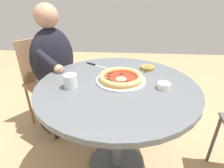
{
  "coord_description": "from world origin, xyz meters",
  "views": [
    {
      "loc": [
        -0.04,
        0.97,
        1.21
      ],
      "look_at": [
        0.03,
        0.04,
        0.74
      ],
      "focal_mm": 28.54,
      "sensor_mm": 36.0,
      "label": 1
    }
  ],
  "objects_px": {
    "dining_table": "(117,101)",
    "diner_person": "(56,79)",
    "olive_pan": "(147,68)",
    "cafe_chair_diner": "(48,75)",
    "steak_knife": "(94,65)",
    "pizza_on_plate": "(121,78)",
    "ramekin_capers": "(164,86)",
    "water_glass": "(71,82)"
  },
  "relations": [
    {
      "from": "dining_table",
      "to": "diner_person",
      "type": "height_order",
      "value": "diner_person"
    },
    {
      "from": "olive_pan",
      "to": "cafe_chair_diner",
      "type": "xyz_separation_m",
      "value": [
        0.9,
        -0.29,
        -0.22
      ]
    },
    {
      "from": "diner_person",
      "to": "cafe_chair_diner",
      "type": "xyz_separation_m",
      "value": [
        0.12,
        -0.09,
        -0.01
      ]
    },
    {
      "from": "steak_knife",
      "to": "cafe_chair_diner",
      "type": "distance_m",
      "value": 0.59
    },
    {
      "from": "steak_knife",
      "to": "olive_pan",
      "type": "bearing_deg",
      "value": 172.22
    },
    {
      "from": "dining_table",
      "to": "pizza_on_plate",
      "type": "distance_m",
      "value": 0.15
    },
    {
      "from": "steak_knife",
      "to": "olive_pan",
      "type": "relative_size",
      "value": 1.49
    },
    {
      "from": "steak_knife",
      "to": "olive_pan",
      "type": "xyz_separation_m",
      "value": [
        -0.4,
        0.05,
        0.01
      ]
    },
    {
      "from": "olive_pan",
      "to": "ramekin_capers",
      "type": "bearing_deg",
      "value": 102.26
    },
    {
      "from": "diner_person",
      "to": "olive_pan",
      "type": "bearing_deg",
      "value": 165.96
    },
    {
      "from": "diner_person",
      "to": "cafe_chair_diner",
      "type": "distance_m",
      "value": 0.15
    },
    {
      "from": "ramekin_capers",
      "to": "cafe_chair_diner",
      "type": "height_order",
      "value": "cafe_chair_diner"
    },
    {
      "from": "pizza_on_plate",
      "to": "water_glass",
      "type": "distance_m",
      "value": 0.31
    },
    {
      "from": "pizza_on_plate",
      "to": "olive_pan",
      "type": "relative_size",
      "value": 2.51
    },
    {
      "from": "pizza_on_plate",
      "to": "steak_knife",
      "type": "distance_m",
      "value": 0.34
    },
    {
      "from": "cafe_chair_diner",
      "to": "pizza_on_plate",
      "type": "bearing_deg",
      "value": 145.15
    },
    {
      "from": "water_glass",
      "to": "diner_person",
      "type": "height_order",
      "value": "diner_person"
    },
    {
      "from": "pizza_on_plate",
      "to": "cafe_chair_diner",
      "type": "bearing_deg",
      "value": -34.85
    },
    {
      "from": "dining_table",
      "to": "steak_knife",
      "type": "distance_m",
      "value": 0.38
    },
    {
      "from": "dining_table",
      "to": "pizza_on_plate",
      "type": "relative_size",
      "value": 3.14
    },
    {
      "from": "dining_table",
      "to": "ramekin_capers",
      "type": "bearing_deg",
      "value": 170.5
    },
    {
      "from": "water_glass",
      "to": "diner_person",
      "type": "relative_size",
      "value": 0.07
    },
    {
      "from": "pizza_on_plate",
      "to": "ramekin_capers",
      "type": "height_order",
      "value": "pizza_on_plate"
    },
    {
      "from": "ramekin_capers",
      "to": "steak_knife",
      "type": "bearing_deg",
      "value": -36.9
    },
    {
      "from": "pizza_on_plate",
      "to": "olive_pan",
      "type": "height_order",
      "value": "same"
    },
    {
      "from": "cafe_chair_diner",
      "to": "ramekin_capers",
      "type": "bearing_deg",
      "value": 148.86
    },
    {
      "from": "dining_table",
      "to": "pizza_on_plate",
      "type": "xyz_separation_m",
      "value": [
        -0.02,
        -0.04,
        0.15
      ]
    },
    {
      "from": "water_glass",
      "to": "ramekin_capers",
      "type": "height_order",
      "value": "water_glass"
    },
    {
      "from": "dining_table",
      "to": "cafe_chair_diner",
      "type": "bearing_deg",
      "value": -37.82
    },
    {
      "from": "cafe_chair_diner",
      "to": "diner_person",
      "type": "bearing_deg",
      "value": 141.5
    },
    {
      "from": "ramekin_capers",
      "to": "diner_person",
      "type": "height_order",
      "value": "diner_person"
    },
    {
      "from": "water_glass",
      "to": "steak_knife",
      "type": "distance_m",
      "value": 0.38
    },
    {
      "from": "dining_table",
      "to": "pizza_on_plate",
      "type": "bearing_deg",
      "value": -116.49
    },
    {
      "from": "water_glass",
      "to": "cafe_chair_diner",
      "type": "xyz_separation_m",
      "value": [
        0.42,
        -0.6,
        -0.24
      ]
    },
    {
      "from": "water_glass",
      "to": "ramekin_capers",
      "type": "xyz_separation_m",
      "value": [
        -0.54,
        -0.02,
        -0.01
      ]
    },
    {
      "from": "water_glass",
      "to": "diner_person",
      "type": "bearing_deg",
      "value": -59.14
    },
    {
      "from": "water_glass",
      "to": "olive_pan",
      "type": "relative_size",
      "value": 0.64
    },
    {
      "from": "ramekin_capers",
      "to": "diner_person",
      "type": "xyz_separation_m",
      "value": [
        0.84,
        -0.49,
        -0.22
      ]
    },
    {
      "from": "dining_table",
      "to": "ramekin_capers",
      "type": "relative_size",
      "value": 13.23
    },
    {
      "from": "dining_table",
      "to": "diner_person",
      "type": "xyz_separation_m",
      "value": [
        0.57,
        -0.44,
        -0.07
      ]
    },
    {
      "from": "dining_table",
      "to": "olive_pan",
      "type": "distance_m",
      "value": 0.35
    },
    {
      "from": "pizza_on_plate",
      "to": "dining_table",
      "type": "bearing_deg",
      "value": 63.51
    }
  ]
}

